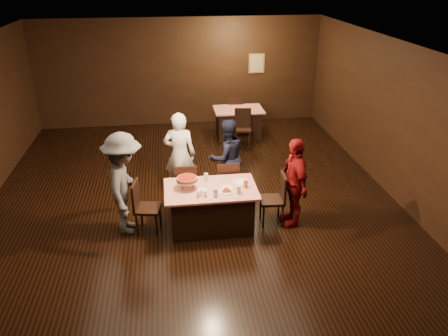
{
  "coord_description": "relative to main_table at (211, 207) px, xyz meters",
  "views": [
    {
      "loc": [
        -0.41,
        -7.37,
        4.3
      ],
      "look_at": [
        0.53,
        -0.41,
        1.0
      ],
      "focal_mm": 35.0,
      "sensor_mm": 36.0,
      "label": 1
    }
  ],
  "objects": [
    {
      "name": "plate_empty",
      "position": [
        0.55,
        0.15,
        0.39
      ],
      "size": [
        0.25,
        0.25,
        0.01
      ],
      "primitive_type": "cylinder",
      "color": "white",
      "rests_on": "main_table"
    },
    {
      "name": "glass_front_left",
      "position": [
        0.05,
        -0.3,
        0.46
      ],
      "size": [
        0.08,
        0.08,
        0.14
      ],
      "primitive_type": "cylinder",
      "color": "silver",
      "rests_on": "main_table"
    },
    {
      "name": "napkin_center",
      "position": [
        0.3,
        -0.0,
        0.39
      ],
      "size": [
        0.19,
        0.19,
        0.01
      ],
      "primitive_type": "cube",
      "rotation": [
        0.0,
        0.0,
        0.21
      ],
      "color": "white",
      "rests_on": "main_table"
    },
    {
      "name": "plate_with_slice",
      "position": [
        0.25,
        -0.18,
        0.41
      ],
      "size": [
        0.25,
        0.25,
        0.06
      ],
      "color": "white",
      "rests_on": "main_table"
    },
    {
      "name": "glass_amber",
      "position": [
        0.6,
        -0.05,
        0.46
      ],
      "size": [
        0.08,
        0.08,
        0.14
      ],
      "primitive_type": "cylinder",
      "color": "#BF7F26",
      "rests_on": "main_table"
    },
    {
      "name": "main_table",
      "position": [
        0.0,
        0.0,
        0.0
      ],
      "size": [
        1.6,
        1.0,
        0.77
      ],
      "primitive_type": "cube",
      "color": "red",
      "rests_on": "ground"
    },
    {
      "name": "pizza_stand",
      "position": [
        -0.4,
        0.05,
        0.57
      ],
      "size": [
        0.38,
        0.38,
        0.22
      ],
      "color": "black",
      "rests_on": "main_table"
    },
    {
      "name": "glass_front_right",
      "position": [
        0.45,
        -0.25,
        0.46
      ],
      "size": [
        0.08,
        0.08,
        0.14
      ],
      "primitive_type": "cylinder",
      "color": "silver",
      "rests_on": "main_table"
    },
    {
      "name": "diner_grey_knit",
      "position": [
        -1.46,
        0.08,
        0.53
      ],
      "size": [
        0.71,
        1.19,
        1.82
      ],
      "primitive_type": "imported",
      "rotation": [
        0.0,
        0.0,
        1.54
      ],
      "color": "#505154",
      "rests_on": "ground"
    },
    {
      "name": "diner_red_shirt",
      "position": [
        1.47,
        -0.06,
        0.44
      ],
      "size": [
        0.48,
        0.99,
        1.64
      ],
      "primitive_type": "imported",
      "rotation": [
        0.0,
        0.0,
        -1.48
      ],
      "color": "maroon",
      "rests_on": "ground"
    },
    {
      "name": "chair_far_right",
      "position": [
        0.4,
        0.75,
        0.09
      ],
      "size": [
        0.43,
        0.43,
        0.95
      ],
      "primitive_type": "cube",
      "rotation": [
        0.0,
        0.0,
        3.11
      ],
      "color": "black",
      "rests_on": "ground"
    },
    {
      "name": "condiments",
      "position": [
        -0.18,
        -0.28,
        0.43
      ],
      "size": [
        0.17,
        0.1,
        0.09
      ],
      "color": "silver",
      "rests_on": "main_table"
    },
    {
      "name": "chair_back_near",
      "position": [
        1.22,
        3.72,
        0.09
      ],
      "size": [
        0.48,
        0.48,
        0.95
      ],
      "primitive_type": "cube",
      "rotation": [
        0.0,
        0.0,
        -0.14
      ],
      "color": "black",
      "rests_on": "ground"
    },
    {
      "name": "diner_white_jacket",
      "position": [
        -0.47,
        1.32,
        0.48
      ],
      "size": [
        0.7,
        0.53,
        1.74
      ],
      "primitive_type": "imported",
      "rotation": [
        0.0,
        0.0,
        2.95
      ],
      "color": "white",
      "rests_on": "ground"
    },
    {
      "name": "chair_end_left",
      "position": [
        -1.1,
        -0.0,
        0.09
      ],
      "size": [
        0.49,
        0.49,
        0.95
      ],
      "primitive_type": "cube",
      "rotation": [
        0.0,
        0.0,
        1.39
      ],
      "color": "black",
      "rests_on": "ground"
    },
    {
      "name": "chair_back_far",
      "position": [
        1.22,
        5.02,
        0.09
      ],
      "size": [
        0.44,
        0.44,
        0.95
      ],
      "primitive_type": "cube",
      "rotation": [
        0.0,
        0.0,
        3.08
      ],
      "color": "black",
      "rests_on": "ground"
    },
    {
      "name": "chair_far_left",
      "position": [
        -0.4,
        0.75,
        0.09
      ],
      "size": [
        0.43,
        0.43,
        0.95
      ],
      "primitive_type": "cube",
      "rotation": [
        0.0,
        0.0,
        3.17
      ],
      "color": "black",
      "rests_on": "ground"
    },
    {
      "name": "napkin_left",
      "position": [
        -0.15,
        -0.05,
        0.39
      ],
      "size": [
        0.21,
        0.21,
        0.01
      ],
      "primitive_type": "cube",
      "rotation": [
        0.0,
        0.0,
        -0.35
      ],
      "color": "white",
      "rests_on": "main_table"
    },
    {
      "name": "chair_end_right",
      "position": [
        1.1,
        -0.0,
        0.09
      ],
      "size": [
        0.44,
        0.44,
        0.95
      ],
      "primitive_type": "cube",
      "rotation": [
        0.0,
        0.0,
        -1.63
      ],
      "color": "black",
      "rests_on": "ground"
    },
    {
      "name": "room",
      "position": [
        -0.25,
        0.72,
        1.75
      ],
      "size": [
        10.0,
        10.04,
        3.02
      ],
      "color": "black",
      "rests_on": "ground"
    },
    {
      "name": "back_table",
      "position": [
        1.22,
        4.42,
        0.0
      ],
      "size": [
        1.3,
        0.9,
        0.77
      ],
      "primitive_type": "cube",
      "color": "red",
      "rests_on": "ground"
    },
    {
      "name": "glass_back",
      "position": [
        -0.05,
        0.3,
        0.46
      ],
      "size": [
        0.08,
        0.08,
        0.14
      ],
      "primitive_type": "cylinder",
      "color": "silver",
      "rests_on": "main_table"
    },
    {
      "name": "diner_navy_hoodie",
      "position": [
        0.45,
        1.2,
        0.41
      ],
      "size": [
        0.93,
        0.83,
        1.59
      ],
      "primitive_type": "imported",
      "rotation": [
        0.0,
        0.0,
        3.48
      ],
      "color": "black",
      "rests_on": "ground"
    }
  ]
}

